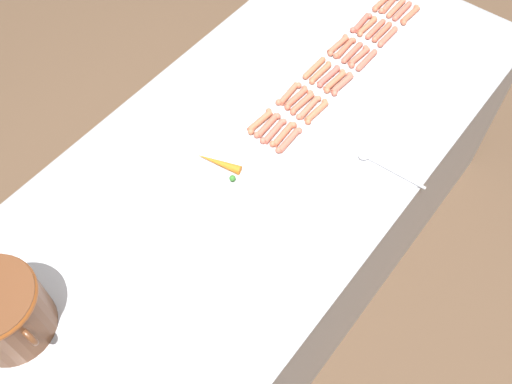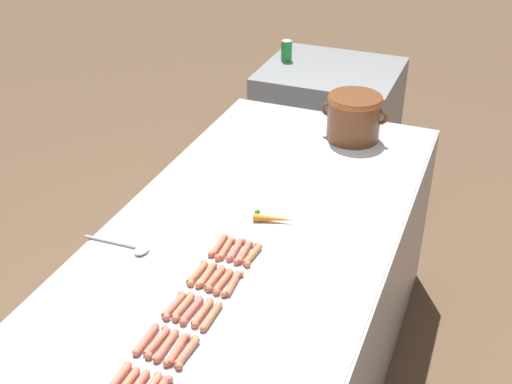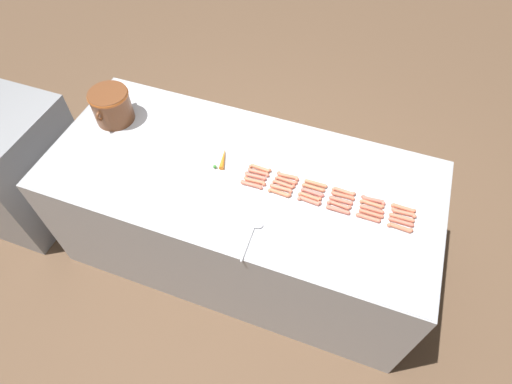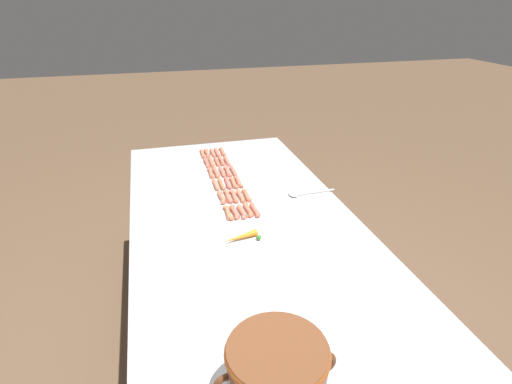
{
  "view_description": "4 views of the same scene",
  "coord_description": "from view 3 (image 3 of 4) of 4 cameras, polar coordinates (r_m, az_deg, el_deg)",
  "views": [
    {
      "loc": [
        -0.78,
        1.0,
        2.56
      ],
      "look_at": [
        -0.13,
        0.18,
        0.98
      ],
      "focal_mm": 40.71,
      "sensor_mm": 36.0,
      "label": 1
    },
    {
      "loc": [
        0.78,
        -1.85,
        2.33
      ],
      "look_at": [
        -0.04,
        0.19,
        1.0
      ],
      "focal_mm": 45.93,
      "sensor_mm": 36.0,
      "label": 2
    },
    {
      "loc": [
        -1.47,
        -0.64,
        2.84
      ],
      "look_at": [
        -0.15,
        -0.16,
        0.98
      ],
      "focal_mm": 29.17,
      "sensor_mm": 36.0,
      "label": 3
    },
    {
      "loc": [
        0.4,
        1.63,
        1.9
      ],
      "look_at": [
        -0.1,
        -0.19,
        0.98
      ],
      "focal_mm": 28.55,
      "sensor_mm": 36.0,
      "label": 4
    }
  ],
  "objects": [
    {
      "name": "ground_plane",
      "position": [
        3.27,
        -1.75,
        -7.7
      ],
      "size": [
        20.0,
        20.0,
        0.0
      ],
      "primitive_type": "plane",
      "color": "brown"
    },
    {
      "name": "griddle_counter",
      "position": [
        2.88,
        -1.97,
        -3.23
      ],
      "size": [
        1.08,
        2.42,
        0.91
      ],
      "color": "#9EA0A5",
      "rests_on": "ground_plane"
    },
    {
      "name": "back_cabinet",
      "position": [
        3.62,
        -30.33,
        3.08
      ],
      "size": [
        0.8,
        0.72,
        0.94
      ],
      "primitive_type": "cube",
      "color": "gray",
      "rests_on": "ground_plane"
    },
    {
      "name": "hot_dog_0",
      "position": [
        2.4,
        19.15,
        -4.63
      ],
      "size": [
        0.03,
        0.14,
        0.02
      ],
      "color": "#D06D4D",
      "rests_on": "griddle_counter"
    },
    {
      "name": "hot_dog_1",
      "position": [
        2.38,
        15.13,
        -3.43
      ],
      "size": [
        0.03,
        0.14,
        0.02
      ],
      "color": "#D76C54",
      "rests_on": "griddle_counter"
    },
    {
      "name": "hot_dog_2",
      "position": [
        2.38,
        11.18,
        -2.42
      ],
      "size": [
        0.02,
        0.14,
        0.02
      ],
      "color": "#CD6854",
      "rests_on": "griddle_counter"
    },
    {
      "name": "hot_dog_3",
      "position": [
        2.39,
        7.32,
        -1.2
      ],
      "size": [
        0.03,
        0.14,
        0.02
      ],
      "color": "#CA6C56",
      "rests_on": "griddle_counter"
    },
    {
      "name": "hot_dog_4",
      "position": [
        2.4,
        3.23,
        -0.1
      ],
      "size": [
        0.03,
        0.14,
        0.02
      ],
      "color": "#D5714D",
      "rests_on": "griddle_counter"
    },
    {
      "name": "hot_dog_5",
      "position": [
        2.44,
        -0.62,
        1.01
      ],
      "size": [
        0.03,
        0.14,
        0.02
      ],
      "color": "#CD6A53",
      "rests_on": "griddle_counter"
    },
    {
      "name": "hot_dog_6",
      "position": [
        2.42,
        19.29,
        -3.91
      ],
      "size": [
        0.02,
        0.14,
        0.02
      ],
      "color": "#CF6954",
      "rests_on": "griddle_counter"
    },
    {
      "name": "hot_dog_7",
      "position": [
        2.4,
        15.51,
        -2.88
      ],
      "size": [
        0.02,
        0.14,
        0.02
      ],
      "color": "#CC694E",
      "rests_on": "griddle_counter"
    },
    {
      "name": "hot_dog_8",
      "position": [
        2.4,
        11.32,
        -1.74
      ],
      "size": [
        0.03,
        0.14,
        0.02
      ],
      "color": "#CE6A52",
      "rests_on": "griddle_counter"
    },
    {
      "name": "hot_dog_9",
      "position": [
        2.4,
        7.38,
        -0.62
      ],
      "size": [
        0.03,
        0.14,
        0.02
      ],
      "color": "#CD714F",
      "rests_on": "griddle_counter"
    },
    {
      "name": "hot_dog_10",
      "position": [
        2.43,
        3.46,
        0.51
      ],
      "size": [
        0.03,
        0.14,
        0.02
      ],
      "color": "#CC7256",
      "rests_on": "griddle_counter"
    },
    {
      "name": "hot_dog_11",
      "position": [
        2.45,
        -0.16,
        1.51
      ],
      "size": [
        0.03,
        0.14,
        0.02
      ],
      "color": "#D46D4D",
      "rests_on": "griddle_counter"
    },
    {
      "name": "hot_dog_12",
      "position": [
        2.44,
        19.36,
        -3.36
      ],
      "size": [
        0.03,
        0.14,
        0.02
      ],
      "color": "#D17254",
      "rests_on": "griddle_counter"
    },
    {
      "name": "hot_dog_13",
      "position": [
        2.42,
        15.6,
        -2.26
      ],
      "size": [
        0.02,
        0.14,
        0.02
      ],
      "color": "#D66851",
      "rests_on": "griddle_counter"
    },
    {
      "name": "hot_dog_14",
      "position": [
        2.42,
        11.56,
        -1.14
      ],
      "size": [
        0.03,
        0.14,
        0.02
      ],
      "color": "#CB6752",
      "rests_on": "griddle_counter"
    },
    {
      "name": "hot_dog_15",
      "position": [
        2.42,
        7.73,
        -0.08
      ],
      "size": [
        0.03,
        0.14,
        0.02
      ],
      "color": "#CA6455",
      "rests_on": "griddle_counter"
    },
    {
      "name": "hot_dog_16",
      "position": [
        2.45,
        3.81,
        1.08
      ],
      "size": [
        0.03,
        0.14,
        0.02
      ],
      "color": "#CB6B4F",
      "rests_on": "griddle_counter"
    },
    {
      "name": "hot_dog_17",
      "position": [
        2.48,
        -0.09,
        2.19
      ],
      "size": [
        0.03,
        0.14,
        0.02
      ],
      "color": "#D26A55",
      "rests_on": "griddle_counter"
    },
    {
      "name": "hot_dog_18",
      "position": [
        2.46,
        19.61,
        -2.71
      ],
      "size": [
        0.03,
        0.14,
        0.02
      ],
      "color": "#D37054",
      "rests_on": "griddle_counter"
    },
    {
      "name": "hot_dog_19",
      "position": [
        2.44,
        15.61,
        -1.59
      ],
      "size": [
        0.03,
        0.14,
        0.02
      ],
      "color": "#C97250",
      "rests_on": "griddle_counter"
    },
    {
      "name": "hot_dog_20",
      "position": [
        2.44,
        11.83,
        -0.5
      ],
      "size": [
        0.03,
        0.14,
        0.02
      ],
      "color": "#CB684D",
      "rests_on": "griddle_counter"
    },
    {
      "name": "hot_dog_21",
      "position": [
        2.45,
        7.88,
        0.6
      ],
      "size": [
        0.03,
        0.14,
        0.02
      ],
      "color": "#CA714F",
      "rests_on": "griddle_counter"
    },
    {
      "name": "hot_dog_22",
      "position": [
        2.46,
        4.16,
        1.6
      ],
      "size": [
        0.03,
        0.14,
        0.02
      ],
      "color": "#CE684E",
      "rests_on": "griddle_counter"
    },
    {
      "name": "hot_dog_23",
      "position": [
        2.5,
        0.34,
        2.71
      ],
      "size": [
        0.03,
        0.14,
        0.02
      ],
      "color": "#CB6851",
      "rests_on": "griddle_counter"
    },
    {
      "name": "hot_dog_24",
      "position": [
        2.48,
        19.54,
        -2.09
      ],
      "size": [
        0.03,
        0.14,
        0.02
      ],
      "color": "#D46F50",
      "rests_on": "griddle_counter"
    },
    {
      "name": "hot_dog_25",
      "position": [
        2.46,
        15.77,
        -1.06
      ],
      "size": [
        0.03,
        0.14,
        0.02
      ],
      "color": "#D26452",
      "rests_on": "griddle_counter"
    },
    {
      "name": "hot_dog_26",
      "position": [
        2.46,
        11.94,
        0.07
      ],
      "size": [
        0.03,
        0.14,
        0.02
      ],
      "color": "#CB6E51",
      "rests_on": "griddle_counter"
    },
    {
      "name": "hot_dog_27",
      "position": [
        2.47,
        8.21,
        1.15
      ],
      "size": [
        0.02,
        0.14,
        0.02
      ],
      "color": "#CA724E",
      "rests_on": "griddle_counter"
    },
    {
      "name": "hot_dog_28",
      "position": [
        2.48,
        4.38,
        2.18
      ],
      "size": [
        0.03,
        0.14,
        0.02
      ],
      "color": "#D16E50",
      "rests_on": "griddle_counter"
    },
    {
      "name": "hot_dog_29",
      "position": [
        2.52,
        0.57,
        3.28
      ],
      "size": [
        0.03,
        0.14,
        0.02
      ],
      "color": "#CB704D",
      "rests_on": "griddle_counter"
    },
    {
      "name": "bean_pot",
      "position": [
        2.91,
        -19.23,
        11.25
      ],
      "size": [
        0.32,
        0.26,
        0.22
      ],
      "color": "brown",
      "rests_on": "griddle_counter"
    },
    {
      "name": "serving_spoon",
      "position": [
        2.26,
        -0.29,
        -5.35
      ],
      "size": [
        0.27,
        0.07,
        0.02
      ],
      "color": "#B7B7BC",
      "rests_on": "griddle_counter"
    },
    {
      "name": "carrot",
      "position": [
        2.57,
        -4.58,
        4.61
      ],
      "size": [
        0.18,
        0.07,
        0.03
      ],
      "color": "orange",
      "rests_on": "griddle_counter"
    }
  ]
}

